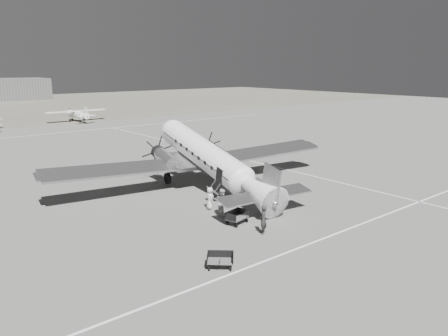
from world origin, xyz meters
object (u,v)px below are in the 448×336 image
Objects in this scene: light_plane_right at (77,115)px; ground_crew at (263,220)px; dc3_airliner at (209,160)px; passenger at (210,198)px; baggage_cart_far at (220,261)px; ramp_agent at (222,202)px; baggage_cart_near at (237,217)px.

ground_crew is at bearing -101.50° from light_plane_right.
passenger is at bearing -119.05° from dc3_airliner.
ground_crew is at bearing -172.15° from passenger.
ramp_agent reaches higher than baggage_cart_far.
baggage_cart_far is at bearing 145.88° from ramp_agent.
passenger is at bearing -102.29° from light_plane_right.
dc3_airliner is 9.04m from baggage_cart_near.
baggage_cart_far is at bearing -117.43° from dc3_airliner.
dc3_airliner is 18.62× the size of baggage_cart_far.
baggage_cart_far is 0.73× the size of ramp_agent.
baggage_cart_far is 0.87× the size of passenger.
ground_crew is (5.07, 2.04, 0.50)m from baggage_cart_far.
baggage_cart_near is 1.97m from ramp_agent.
light_plane_right reaches higher than ramp_agent.
ramp_agent is at bearing 68.66° from baggage_cart_near.
ground_crew is (-3.62, -10.30, -1.65)m from dc3_airliner.
ground_crew reaches higher than passenger.
ramp_agent is (0.13, 4.23, 0.08)m from ground_crew.
passenger is (0.49, 3.58, 0.38)m from baggage_cart_near.
baggage_cart_near is 3.64m from passenger.
dc3_airliner is 11.04m from ground_crew.
dc3_airliner is 13.64× the size of ramp_agent.
baggage_cart_far is (-4.94, -4.39, -0.04)m from baggage_cart_near.
baggage_cart_near is 0.96× the size of passenger.
baggage_cart_far is 0.79× the size of ground_crew.
light_plane_right is at bearing -138.74° from ground_crew.
baggage_cart_near is (-3.75, -7.95, -2.12)m from dc3_airliner.
dc3_airliner is 16.27× the size of passenger.
baggage_cart_near is 6.61m from baggage_cart_far.
baggage_cart_near is at bearing 83.08° from baggage_cart_far.
ground_crew is 4.23m from ramp_agent.
baggage_cart_far is at bearing -105.38° from light_plane_right.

